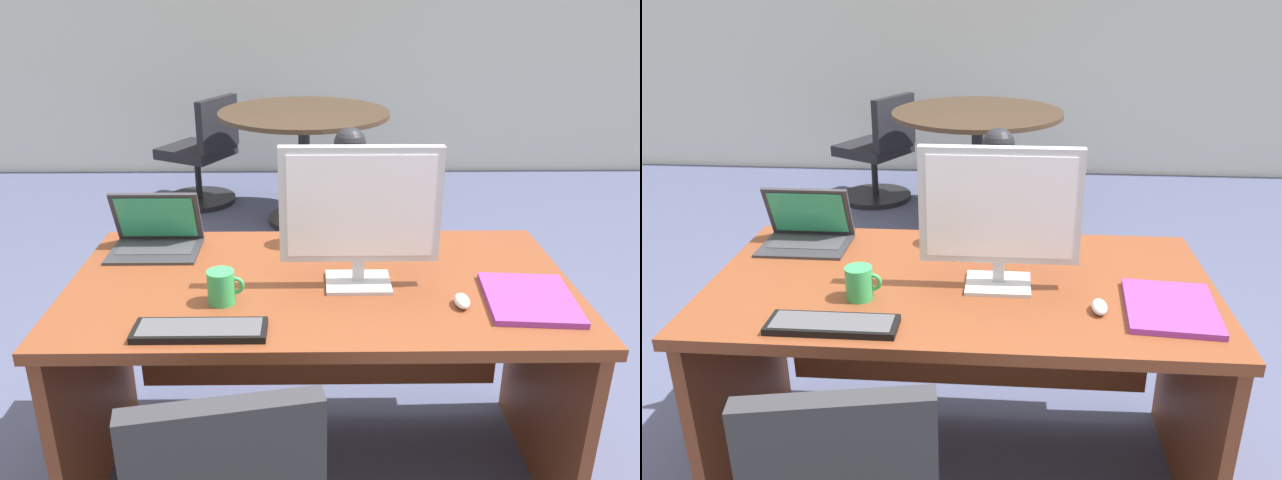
% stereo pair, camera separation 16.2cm
% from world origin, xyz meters
% --- Properties ---
extents(ground, '(12.00, 12.00, 0.00)m').
position_xyz_m(ground, '(0.00, 1.50, 0.00)').
color(ground, '#474C6B').
extents(back_wall, '(10.00, 0.10, 2.80)m').
position_xyz_m(back_wall, '(0.00, 3.85, 1.40)').
color(back_wall, silver).
rests_on(back_wall, ground).
extents(desk, '(1.58, 0.84, 0.75)m').
position_xyz_m(desk, '(0.00, 0.05, 0.53)').
color(desk, brown).
rests_on(desk, ground).
extents(monitor, '(0.48, 0.16, 0.44)m').
position_xyz_m(monitor, '(0.12, -0.03, 1.00)').
color(monitor, '#B7BABF').
rests_on(monitor, desk).
extents(laptop, '(0.31, 0.23, 0.21)m').
position_xyz_m(laptop, '(-0.57, 0.27, 0.82)').
color(laptop, '#2D2D33').
rests_on(laptop, desk).
extents(keyboard, '(0.36, 0.11, 0.02)m').
position_xyz_m(keyboard, '(-0.33, -0.32, 0.76)').
color(keyboard, black).
rests_on(keyboard, desk).
extents(mouse, '(0.04, 0.08, 0.03)m').
position_xyz_m(mouse, '(0.41, -0.18, 0.77)').
color(mouse, silver).
rests_on(mouse, desk).
extents(desk_lamp, '(0.12, 0.15, 0.42)m').
position_xyz_m(desk_lamp, '(0.10, 0.30, 1.06)').
color(desk_lamp, black).
rests_on(desk_lamp, desk).
extents(book, '(0.28, 0.33, 0.02)m').
position_xyz_m(book, '(0.62, -0.15, 0.76)').
color(book, purple).
rests_on(book, desk).
extents(coffee_mug, '(0.11, 0.08, 0.10)m').
position_xyz_m(coffee_mug, '(-0.29, -0.15, 0.80)').
color(coffee_mug, green).
rests_on(coffee_mug, desk).
extents(meeting_table, '(1.17, 1.17, 0.80)m').
position_xyz_m(meeting_table, '(-0.08, 2.50, 0.61)').
color(meeting_table, black).
rests_on(meeting_table, ground).
extents(meeting_chair_near, '(0.64, 0.62, 0.83)m').
position_xyz_m(meeting_chair_near, '(-0.86, 2.93, 0.34)').
color(meeting_chair_near, black).
rests_on(meeting_chair_near, ground).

